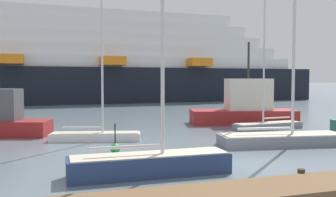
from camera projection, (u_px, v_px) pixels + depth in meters
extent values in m
plane|color=slate|center=(242.00, 163.00, 15.84)|extent=(600.00, 600.00, 0.00)
cube|color=brown|center=(323.00, 190.00, 11.07)|extent=(22.93, 1.85, 0.58)
cylinder|color=#423323|center=(301.00, 179.00, 12.04)|extent=(0.24, 0.24, 0.69)
cube|color=gray|center=(283.00, 140.00, 20.25)|extent=(7.23, 2.98, 0.59)
cube|color=beige|center=(283.00, 134.00, 20.24)|extent=(6.93, 2.78, 0.04)
cylinder|color=silver|center=(294.00, 44.00, 20.06)|extent=(0.17, 0.17, 9.98)
cylinder|color=silver|center=(265.00, 129.00, 20.07)|extent=(3.14, 0.60, 0.13)
cube|color=gray|center=(268.00, 126.00, 26.77)|extent=(5.47, 1.89, 0.44)
cube|color=beige|center=(268.00, 123.00, 26.75)|extent=(5.25, 1.76, 0.04)
cylinder|color=silver|center=(264.00, 57.00, 26.33)|extent=(0.13, 0.13, 9.60)
cylinder|color=silver|center=(276.00, 118.00, 27.05)|extent=(2.41, 0.37, 0.10)
cube|color=white|center=(96.00, 137.00, 21.68)|extent=(5.37, 2.39, 0.46)
cube|color=beige|center=(96.00, 133.00, 21.67)|extent=(5.14, 2.24, 0.04)
cylinder|color=silver|center=(102.00, 58.00, 21.46)|extent=(0.13, 0.13, 8.81)
cylinder|color=silver|center=(83.00, 127.00, 21.60)|extent=(2.31, 0.65, 0.10)
cube|color=navy|center=(150.00, 165.00, 13.88)|extent=(6.14, 1.44, 0.78)
cube|color=beige|center=(150.00, 154.00, 13.86)|extent=(5.90, 1.33, 0.04)
cylinder|color=silver|center=(163.00, 11.00, 13.72)|extent=(0.15, 0.15, 10.80)
cylinder|color=silver|center=(127.00, 147.00, 13.58)|extent=(2.76, 0.13, 0.12)
cube|color=maroon|center=(243.00, 117.00, 29.86)|extent=(8.81, 4.67, 1.13)
cube|color=silver|center=(248.00, 94.00, 29.79)|extent=(3.89, 2.88, 2.54)
cylinder|color=#262626|center=(249.00, 60.00, 29.65)|extent=(0.17, 0.17, 2.94)
sphere|color=green|center=(115.00, 148.00, 17.96)|extent=(0.50, 0.50, 0.50)
cylinder|color=black|center=(115.00, 133.00, 17.92)|extent=(0.06, 0.06, 0.96)
cube|color=black|center=(13.00, 85.00, 55.55)|extent=(98.67, 17.62, 5.40)
cube|color=white|center=(13.00, 62.00, 55.36)|extent=(90.75, 15.67, 1.77)
cube|color=white|center=(13.00, 50.00, 55.27)|extent=(85.31, 14.73, 1.77)
cube|color=white|center=(12.00, 38.00, 55.17)|extent=(79.86, 13.79, 1.77)
cube|color=white|center=(12.00, 26.00, 55.08)|extent=(74.42, 12.85, 1.77)
cube|color=white|center=(12.00, 14.00, 54.99)|extent=(68.97, 11.91, 1.77)
cube|color=orange|center=(9.00, 59.00, 48.63)|extent=(3.64, 2.89, 1.24)
cube|color=orange|center=(112.00, 61.00, 53.21)|extent=(3.64, 2.89, 1.24)
cube|color=orange|center=(199.00, 62.00, 57.80)|extent=(3.64, 2.89, 1.24)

